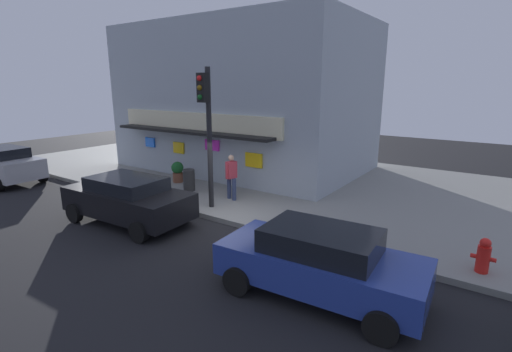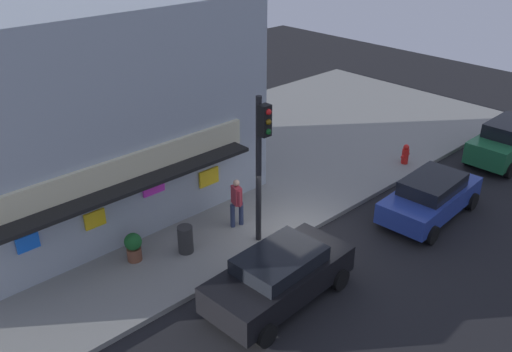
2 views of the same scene
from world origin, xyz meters
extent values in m
plane|color=black|center=(0.00, 0.00, 0.00)|extent=(49.68, 49.68, 0.00)
cube|color=gray|center=(0.00, 5.93, 0.08)|extent=(33.12, 11.87, 0.17)
cube|color=#9EA8B2|center=(-4.16, 7.08, 3.74)|extent=(12.00, 7.39, 7.13)
cube|color=beige|center=(-4.16, 3.30, 2.79)|extent=(9.12, 0.16, 0.87)
cube|color=black|center=(-4.16, 2.95, 2.42)|extent=(8.64, 0.90, 0.12)
cube|color=blue|center=(-7.29, 3.32, 1.63)|extent=(0.63, 0.08, 0.47)
cube|color=yellow|center=(-5.29, 3.32, 1.55)|extent=(0.66, 0.08, 0.52)
cube|color=#E533CC|center=(-3.20, 3.32, 1.86)|extent=(0.78, 0.08, 0.47)
cube|color=yellow|center=(-0.97, 3.32, 1.45)|extent=(0.81, 0.08, 0.59)
cylinder|color=black|center=(-1.04, 0.76, 2.59)|extent=(0.18, 0.18, 4.85)
cube|color=black|center=(-1.04, 0.51, 4.34)|extent=(0.32, 0.28, 0.95)
sphere|color=red|center=(-1.04, 0.36, 4.64)|extent=(0.18, 0.18, 0.18)
sphere|color=brown|center=(-1.04, 0.36, 4.34)|extent=(0.18, 0.18, 0.18)
sphere|color=#0F4C19|center=(-1.04, 0.36, 4.04)|extent=(0.18, 0.18, 0.18)
cylinder|color=red|center=(7.37, 0.74, 0.49)|extent=(0.29, 0.29, 0.65)
sphere|color=red|center=(7.37, 0.74, 0.89)|extent=(0.25, 0.25, 0.25)
cylinder|color=red|center=(7.17, 0.74, 0.52)|extent=(0.12, 0.10, 0.10)
cylinder|color=red|center=(7.58, 0.74, 0.52)|extent=(0.12, 0.10, 0.10)
cylinder|color=#2D2D2D|center=(-3.16, 1.80, 0.61)|extent=(0.48, 0.48, 0.89)
cylinder|color=navy|center=(-1.14, 1.90, 0.59)|extent=(0.20, 0.20, 0.84)
cylinder|color=navy|center=(-0.83, 1.82, 0.59)|extent=(0.20, 0.20, 0.84)
cube|color=#B2333F|center=(-0.98, 1.86, 1.32)|extent=(0.33, 0.43, 0.64)
sphere|color=tan|center=(-0.98, 1.86, 1.78)|extent=(0.22, 0.22, 0.22)
cylinder|color=#B2333F|center=(-1.04, 1.66, 1.29)|extent=(0.12, 0.12, 0.57)
cylinder|color=#B2333F|center=(-0.93, 2.07, 1.29)|extent=(0.12, 0.12, 0.57)
cylinder|color=brown|center=(-4.57, 2.51, 0.38)|extent=(0.45, 0.45, 0.43)
sphere|color=#195623|center=(-4.57, 2.51, 0.82)|extent=(0.54, 0.54, 0.54)
cube|color=#B7B7BC|center=(-11.60, -1.63, 0.75)|extent=(4.17, 1.98, 0.87)
cube|color=black|center=(-11.60, -1.63, 1.41)|extent=(2.27, 1.61, 0.45)
cylinder|color=black|center=(-10.20, -0.67, 0.32)|extent=(0.65, 0.24, 0.64)
cylinder|color=black|center=(-13.07, -0.78, 0.32)|extent=(0.65, 0.24, 0.64)
cube|color=black|center=(-2.52, -1.65, 0.72)|extent=(4.51, 2.11, 0.80)
cube|color=black|center=(-2.52, -1.65, 1.33)|extent=(2.46, 1.70, 0.42)
cylinder|color=black|center=(-1.02, -0.63, 0.32)|extent=(0.65, 0.25, 0.64)
cylinder|color=black|center=(-0.92, -2.51, 0.32)|extent=(0.65, 0.25, 0.64)
cylinder|color=black|center=(-4.11, -0.79, 0.32)|extent=(0.65, 0.25, 0.64)
cylinder|color=black|center=(-4.02, -2.67, 0.32)|extent=(0.65, 0.25, 0.64)
cube|color=navy|center=(4.54, -2.09, 0.68)|extent=(4.44, 2.05, 0.72)
cube|color=black|center=(4.54, -2.09, 1.28)|extent=(2.43, 1.65, 0.49)
cylinder|color=black|center=(6.00, -1.10, 0.32)|extent=(0.65, 0.26, 0.64)
cylinder|color=black|center=(6.11, -2.90, 0.32)|extent=(0.65, 0.26, 0.64)
cylinder|color=black|center=(2.97, -1.28, 0.32)|extent=(0.65, 0.26, 0.64)
cylinder|color=black|center=(3.07, -3.08, 0.32)|extent=(0.65, 0.26, 0.64)
camera|label=1|loc=(7.55, -8.83, 4.47)|focal=26.17mm
camera|label=2|loc=(-11.17, -9.94, 9.91)|focal=37.95mm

